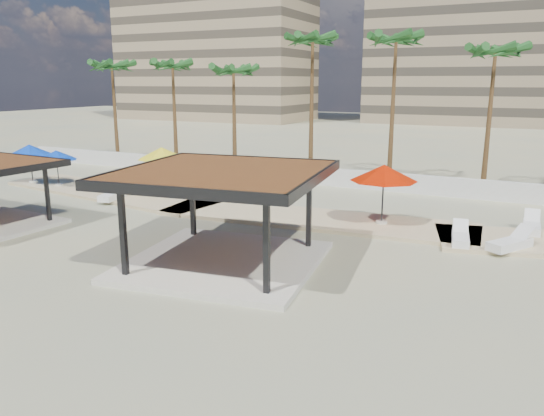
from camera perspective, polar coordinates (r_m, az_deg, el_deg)
The scene contains 20 objects.
ground at distance 21.83m, azimuth -7.55°, elevation -4.96°, with size 200.00×200.00×0.00m, color tan.
promenade at distance 27.46m, azimuth 4.89°, elevation -0.91°, with size 44.45×7.97×0.24m.
boundary_wall at distance 35.67m, azimuth 6.86°, elevation 3.27°, with size 56.00×0.30×1.20m, color silver.
building_west at distance 100.98m, azimuth -6.14°, elevation 18.18°, with size 34.00×16.00×32.40m.
building_mid at distance 95.71m, azimuth 22.73°, elevation 16.92°, with size 38.00×16.00×30.40m.
pavilion_central at distance 19.99m, azimuth -5.26°, elevation -0.02°, with size 8.24×8.24×3.71m.
umbrella_a at distance 39.06m, azimuth -24.63°, elevation 5.70°, with size 3.18×3.18×2.58m.
umbrella_b at distance 33.77m, azimuth -11.79°, elevation 5.78°, with size 3.42×3.42×2.70m.
umbrella_c at distance 25.62m, azimuth 11.95°, elevation 3.69°, with size 4.00×4.00×2.86m.
umbrella_f at distance 37.30m, azimuth -22.19°, elevation 5.27°, with size 3.47×3.47×2.32m.
lounger_a at distance 32.30m, azimuth -16.73°, elevation 1.34°, with size 1.21×2.36×0.85m.
lounger_b at distance 23.86m, azimuth 24.26°, elevation -3.49°, with size 1.82×2.30×0.86m.
lounger_c at distance 23.98m, azimuth 19.60°, elevation -3.03°, with size 0.96×2.14×0.78m.
lounger_d at distance 27.01m, azimuth 26.14°, elevation -1.81°, with size 0.77×2.20×0.83m.
palm_a at distance 48.20m, azimuth -16.83°, elevation 14.04°, with size 3.00×3.00×8.95m.
palm_b at distance 44.67m, azimuth -10.64°, elevation 14.46°, with size 3.00×3.00×8.94m.
palm_c at distance 40.84m, azimuth -4.17°, elevation 14.13°, with size 3.00×3.00×8.46m.
palm_d at distance 38.97m, azimuth 4.39°, elevation 17.00°, with size 3.00×3.00×10.52m.
palm_e at distance 36.63m, azimuth 13.19°, elevation 16.64°, with size 3.00×3.00×10.33m.
palm_f at distance 35.84m, azimuth 22.87°, elevation 14.73°, with size 3.00×3.00×9.45m.
Camera 1 is at (11.68, -17.11, 6.86)m, focal length 35.00 mm.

